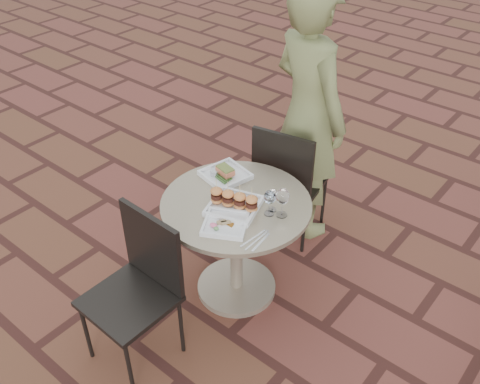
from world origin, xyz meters
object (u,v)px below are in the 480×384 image
Objects in this scene: chair_near at (140,279)px; plate_salmon at (225,174)px; diner at (308,115)px; plate_tuna at (225,223)px; plate_sliders at (234,202)px; chair_far at (287,175)px; cafe_table at (236,234)px.

plate_salmon is (-0.11, 0.84, 0.20)m from chair_near.
plate_salmon is at bearing 97.16° from diner.
plate_tuna is at bearing 67.68° from chair_near.
plate_sliders is at bearing -40.19° from plate_salmon.
chair_near reaches higher than plate_salmon.
chair_near is at bearing -82.75° from plate_salmon.
chair_near reaches higher than plate_tuna.
plate_salmon reaches higher than plate_tuna.
chair_near is 1.59m from diner.
diner is at bearing -97.65° from chair_far.
plate_sliders is (0.25, -0.21, 0.02)m from plate_salmon.
chair_far reaches higher than plate_sliders.
cafe_table is 0.69m from chair_near.
diner reaches higher than chair_far.
plate_tuna is at bearing -67.24° from plate_sliders.
diner is at bearing 95.74° from cafe_table.
diner reaches higher than chair_near.
plate_salmon is at bearing 62.17° from chair_far.
plate_salmon is (-0.15, -0.49, 0.20)m from chair_far.
plate_sliders reaches higher than plate_tuna.
chair_near reaches higher than cafe_table.
chair_near is 0.55m from plate_tuna.
diner reaches higher than plate_sliders.
chair_far is 0.43m from diner.
cafe_table is 2.75× the size of plate_tuna.
plate_tuna is at bearing 117.40° from diner.
plate_salmon is 0.48m from plate_tuna.
plate_salmon is at bearing 130.92° from plate_tuna.
chair_near is at bearing -99.80° from cafe_table.
chair_far is 2.85× the size of plate_tuna.
chair_far is 3.01× the size of plate_salmon.
plate_tuna is at bearing 90.23° from chair_far.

